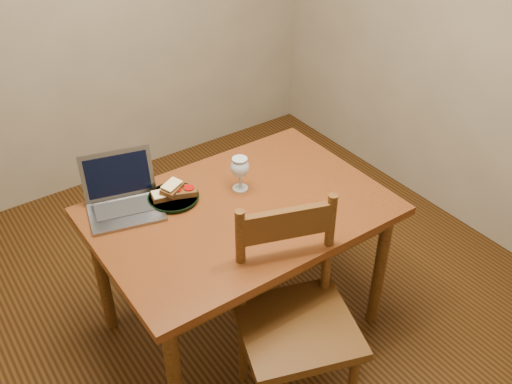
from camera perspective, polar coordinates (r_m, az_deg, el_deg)
floor at (r=3.14m, az=-1.98°, el=-11.54°), size 3.20×3.20×0.02m
right_wall at (r=3.44m, az=21.58°, el=16.49°), size 0.02×3.20×2.60m
table at (r=2.61m, az=-1.52°, el=-3.09°), size 1.30×0.90×0.74m
chair at (r=2.37m, az=3.98°, el=-11.93°), size 0.58×0.57×0.50m
plate at (r=2.63m, az=-8.24°, el=-0.59°), size 0.23×0.23×0.02m
sandwich_cheese at (r=2.61m, az=-9.16°, el=-0.27°), size 0.12×0.09×0.03m
sandwich_tomato at (r=2.62m, az=-7.32°, el=0.14°), size 0.14×0.12×0.04m
sandwich_top at (r=2.60m, az=-8.40°, el=0.44°), size 0.13×0.11×0.03m
milk_glass at (r=2.63m, az=-1.61°, el=1.85°), size 0.09×0.09×0.17m
laptop at (r=2.61m, az=-13.23°, el=-0.23°), size 0.38×0.36×0.23m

